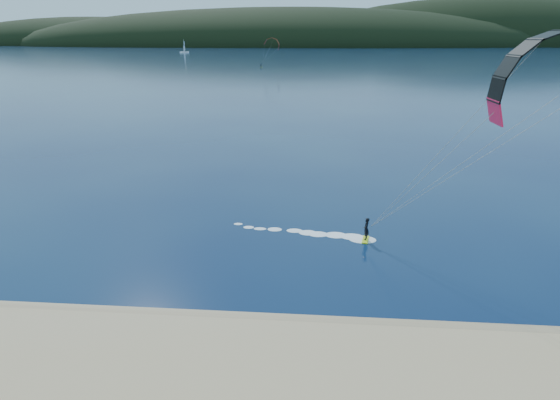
# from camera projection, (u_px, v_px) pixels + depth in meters

# --- Properties ---
(ground) EXTENTS (1800.00, 1800.00, 0.00)m
(ground) POSITION_uv_depth(u_px,v_px,m) (234.00, 392.00, 19.16)
(ground) COLOR #071539
(ground) RESTS_ON ground
(wet_sand) EXTENTS (220.00, 2.50, 0.10)m
(wet_sand) POSITION_uv_depth(u_px,v_px,m) (249.00, 327.00, 23.37)
(wet_sand) COLOR #957756
(wet_sand) RESTS_ON ground
(headland) EXTENTS (1200.00, 310.00, 140.00)m
(headland) POSITION_uv_depth(u_px,v_px,m) (317.00, 46.00, 718.55)
(headland) COLOR black
(headland) RESTS_ON ground
(kitesurfer_near) EXTENTS (23.46, 7.87, 14.77)m
(kitesurfer_near) POSITION_uv_depth(u_px,v_px,m) (543.00, 104.00, 24.84)
(kitesurfer_near) COLOR #C0DC19
(kitesurfer_near) RESTS_ON ground
(kitesurfer_far) EXTENTS (10.19, 6.70, 12.84)m
(kitesurfer_far) POSITION_uv_depth(u_px,v_px,m) (271.00, 46.00, 211.61)
(kitesurfer_far) COLOR #C0DC19
(kitesurfer_far) RESTS_ON ground
(sailboat) EXTENTS (7.80, 5.13, 11.33)m
(sailboat) POSITION_uv_depth(u_px,v_px,m) (184.00, 52.00, 408.91)
(sailboat) COLOR white
(sailboat) RESTS_ON ground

